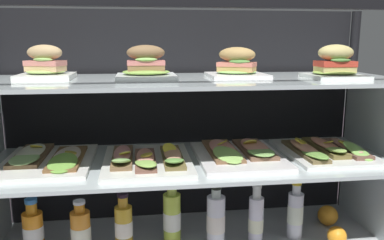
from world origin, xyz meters
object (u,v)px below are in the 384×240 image
at_px(open_sandwich_tray_mid_right, 147,159).
at_px(juice_bottle_front_fourth, 172,217).
at_px(juice_bottle_back_center, 33,231).
at_px(plated_roll_sandwich_far_left, 146,68).
at_px(orange_fruit_beside_bottles, 328,215).
at_px(plated_roll_sandwich_near_right_corner, 237,66).
at_px(juice_bottle_back_right, 256,218).
at_px(plated_roll_sandwich_mid_right, 335,65).
at_px(juice_bottle_near_post, 295,213).
at_px(open_sandwich_tray_mid_left, 239,153).
at_px(juice_bottle_tucked_behind, 216,219).
at_px(orange_fruit_near_left_post, 337,236).
at_px(juice_bottle_front_middle, 124,226).
at_px(plated_roll_sandwich_left_of_center, 45,66).
at_px(juice_bottle_front_second, 81,231).
at_px(open_sandwich_tray_left_of_center, 47,159).
at_px(open_sandwich_tray_far_left, 325,150).

xyz_separation_m(open_sandwich_tray_mid_right, juice_bottle_front_fourth, (0.09, 0.06, -0.25)).
bearing_deg(juice_bottle_back_center, plated_roll_sandwich_far_left, -5.17).
bearing_deg(orange_fruit_beside_bottles, plated_roll_sandwich_near_right_corner, -174.61).
distance_m(open_sandwich_tray_mid_right, juice_bottle_back_right, 0.48).
height_order(juice_bottle_back_center, orange_fruit_beside_bottles, juice_bottle_back_center).
height_order(plated_roll_sandwich_mid_right, juice_bottle_near_post, plated_roll_sandwich_mid_right).
relative_size(open_sandwich_tray_mid_left, juice_bottle_tucked_behind, 1.69).
xyz_separation_m(plated_roll_sandwich_mid_right, juice_bottle_tucked_behind, (-0.40, 0.05, -0.57)).
bearing_deg(plated_roll_sandwich_mid_right, orange_fruit_near_left_post, -34.49).
bearing_deg(plated_roll_sandwich_mid_right, juice_bottle_front_fourth, 172.11).
height_order(juice_bottle_front_middle, orange_fruit_beside_bottles, juice_bottle_front_middle).
bearing_deg(plated_roll_sandwich_left_of_center, juice_bottle_front_second, -33.90).
height_order(plated_roll_sandwich_left_of_center, juice_bottle_front_second, plated_roll_sandwich_left_of_center).
bearing_deg(open_sandwich_tray_mid_right, orange_fruit_near_left_post, -3.86).
bearing_deg(orange_fruit_near_left_post, plated_roll_sandwich_left_of_center, 172.29).
height_order(open_sandwich_tray_left_of_center, juice_bottle_back_center, open_sandwich_tray_left_of_center).
bearing_deg(orange_fruit_beside_bottles, open_sandwich_tray_mid_right, -171.30).
relative_size(open_sandwich_tray_left_of_center, juice_bottle_front_fourth, 1.58).
height_order(juice_bottle_back_center, juice_bottle_back_right, juice_bottle_back_right).
bearing_deg(plated_roll_sandwich_near_right_corner, open_sandwich_tray_mid_right, -167.26).
bearing_deg(open_sandwich_tray_mid_left, juice_bottle_front_second, -179.60).
bearing_deg(juice_bottle_front_second, juice_bottle_tucked_behind, 0.44).
xyz_separation_m(plated_roll_sandwich_left_of_center, juice_bottle_back_right, (0.74, -0.05, -0.57)).
xyz_separation_m(plated_roll_sandwich_left_of_center, juice_bottle_front_second, (0.09, -0.06, -0.58)).
height_order(open_sandwich_tray_left_of_center, juice_bottle_back_right, open_sandwich_tray_left_of_center).
xyz_separation_m(open_sandwich_tray_mid_left, juice_bottle_back_center, (-0.74, 0.02, -0.26)).
height_order(open_sandwich_tray_mid_right, juice_bottle_back_center, open_sandwich_tray_mid_right).
bearing_deg(open_sandwich_tray_mid_right, juice_bottle_front_middle, 161.96).
distance_m(plated_roll_sandwich_mid_right, orange_fruit_near_left_post, 0.63).
bearing_deg(juice_bottle_back_center, orange_fruit_beside_bottles, 3.10).
distance_m(plated_roll_sandwich_left_of_center, juice_bottle_front_second, 0.59).
bearing_deg(open_sandwich_tray_mid_left, plated_roll_sandwich_far_left, -176.58).
bearing_deg(juice_bottle_tucked_behind, open_sandwich_tray_far_left, -0.68).
bearing_deg(juice_bottle_back_center, juice_bottle_front_second, -7.37).
distance_m(open_sandwich_tray_left_of_center, juice_bottle_front_middle, 0.36).
bearing_deg(plated_roll_sandwich_left_of_center, juice_bottle_back_center, -150.36).
bearing_deg(juice_bottle_back_center, juice_bottle_near_post, -0.89).
distance_m(juice_bottle_back_center, juice_bottle_front_fourth, 0.50).
relative_size(juice_bottle_front_second, juice_bottle_near_post, 0.85).
xyz_separation_m(plated_roll_sandwich_left_of_center, plated_roll_sandwich_near_right_corner, (0.66, -0.02, -0.00)).
bearing_deg(orange_fruit_near_left_post, juice_bottle_back_right, 163.63).
distance_m(juice_bottle_back_right, juice_bottle_near_post, 0.16).
xyz_separation_m(juice_bottle_front_middle, orange_fruit_beside_bottles, (0.83, 0.08, -0.05)).
bearing_deg(juice_bottle_front_middle, juice_bottle_front_fourth, 9.55).
xyz_separation_m(plated_roll_sandwich_near_right_corner, open_sandwich_tray_far_left, (0.34, -0.05, -0.31)).
bearing_deg(juice_bottle_front_middle, plated_roll_sandwich_far_left, -9.49).
distance_m(plated_roll_sandwich_far_left, juice_bottle_front_fourth, 0.57).
bearing_deg(juice_bottle_near_post, juice_bottle_back_center, 179.11).
height_order(juice_bottle_front_second, juice_bottle_near_post, juice_bottle_near_post).
bearing_deg(orange_fruit_near_left_post, juice_bottle_front_fourth, 170.07).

